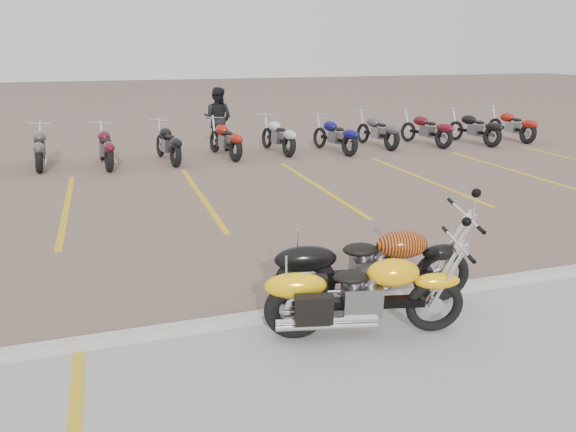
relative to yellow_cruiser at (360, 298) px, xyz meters
name	(u,v)px	position (x,y,z in m)	size (l,w,h in m)	color
ground	(246,260)	(-0.64, 2.62, -0.45)	(100.00, 100.00, 0.00)	brown
curb	(287,314)	(-0.64, 0.62, -0.39)	(60.00, 0.18, 0.12)	#ADAAA3
parking_stripes	(201,196)	(-0.64, 6.62, -0.45)	(38.00, 5.50, 0.01)	gold
yellow_cruiser	(360,298)	(0.00, 0.00, 0.00)	(2.17, 0.65, 0.91)	black
flame_cruiser	(368,269)	(0.40, 0.62, 0.04)	(2.41, 0.60, 1.00)	black
person_b	(218,119)	(0.86, 12.08, 0.50)	(0.93, 0.72, 1.91)	black
bg_bike_row	(196,140)	(-0.07, 10.68, 0.10)	(22.40, 2.08, 1.10)	black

